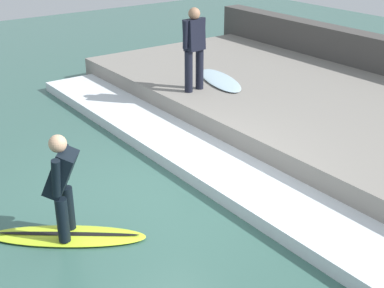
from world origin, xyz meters
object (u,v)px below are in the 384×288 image
(surfboard_riding, at_px, (68,236))
(surfer_waiting_near, at_px, (194,45))
(surfboard_waiting_near, at_px, (220,80))
(surfer_riding, at_px, (62,181))

(surfboard_riding, height_order, surfer_waiting_near, surfer_waiting_near)
(surfer_waiting_near, distance_m, surfboard_waiting_near, 1.14)
(surfboard_riding, xyz_separation_m, surfer_riding, (-0.00, 0.00, 0.75))
(surfboard_riding, xyz_separation_m, surfer_waiting_near, (3.77, 2.53, 1.34))
(surfer_riding, bearing_deg, surfboard_waiting_near, 30.50)
(surfer_riding, bearing_deg, surfer_waiting_near, 33.82)
(surfboard_riding, bearing_deg, surfer_riding, 180.00)
(surfboard_waiting_near, bearing_deg, surfer_riding, -149.50)
(surfer_riding, relative_size, surfer_waiting_near, 0.84)
(surfer_riding, relative_size, surfboard_waiting_near, 0.75)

